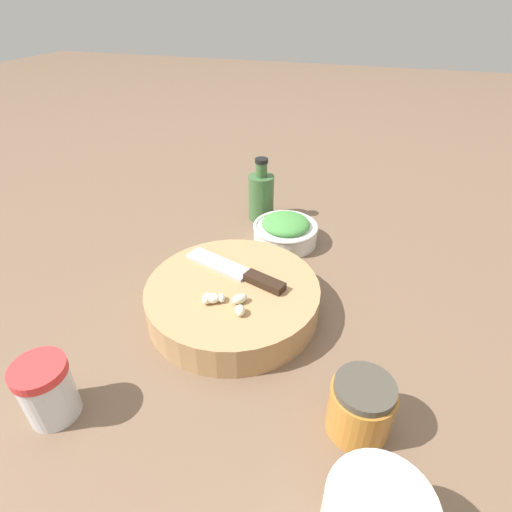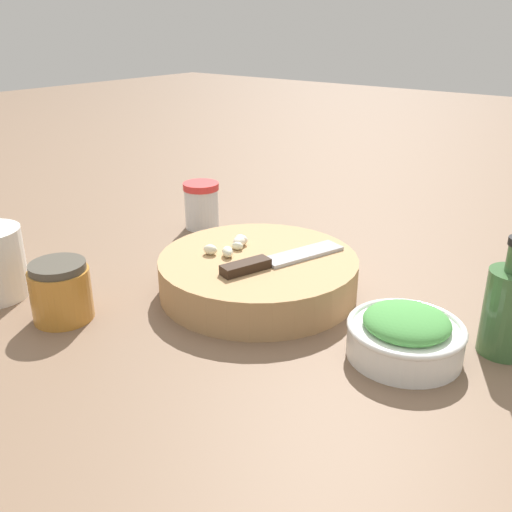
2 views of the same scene
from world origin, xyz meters
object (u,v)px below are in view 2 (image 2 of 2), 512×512
at_px(garlic_cloves, 231,245).
at_px(spice_jar, 202,205).
at_px(honey_jar, 61,291).
at_px(cutting_board, 258,274).
at_px(oil_bottle, 509,308).
at_px(chef_knife, 276,260).
at_px(herb_bowl, 405,335).

distance_m(garlic_cloves, spice_jar, 0.25).
bearing_deg(honey_jar, garlic_cloves, -116.17).
distance_m(garlic_cloves, honey_jar, 0.24).
distance_m(cutting_board, honey_jar, 0.26).
bearing_deg(oil_bottle, chef_knife, 10.23).
relative_size(chef_knife, oil_bottle, 1.34).
relative_size(herb_bowl, oil_bottle, 0.94).
xyz_separation_m(cutting_board, spice_jar, (0.25, -0.15, 0.02)).
bearing_deg(cutting_board, garlic_cloves, 4.37).
bearing_deg(spice_jar, honey_jar, 104.71).
bearing_deg(spice_jar, herb_bowl, 159.91).
xyz_separation_m(garlic_cloves, honey_jar, (0.10, 0.21, -0.02)).
xyz_separation_m(cutting_board, garlic_cloves, (0.05, 0.00, 0.03)).
xyz_separation_m(chef_knife, honey_jar, (0.18, 0.21, -0.02)).
bearing_deg(herb_bowl, oil_bottle, -137.52).
height_order(garlic_cloves, spice_jar, spice_jar).
bearing_deg(herb_bowl, honey_jar, 26.05).
relative_size(honey_jar, oil_bottle, 0.55).
relative_size(chef_knife, herb_bowl, 1.42).
bearing_deg(herb_bowl, spice_jar, -20.09).
bearing_deg(cutting_board, oil_bottle, -171.01).
xyz_separation_m(cutting_board, oil_bottle, (-0.32, -0.05, 0.03)).
bearing_deg(chef_knife, herb_bowl, 10.37).
bearing_deg(oil_bottle, honey_jar, 29.56).
xyz_separation_m(spice_jar, honey_jar, (-0.10, 0.36, -0.00)).
distance_m(cutting_board, garlic_cloves, 0.06).
distance_m(honey_jar, oil_bottle, 0.54).
xyz_separation_m(cutting_board, chef_knife, (-0.03, 0.00, 0.03)).
bearing_deg(garlic_cloves, cutting_board, -175.63).
distance_m(herb_bowl, oil_bottle, 0.12).
bearing_deg(garlic_cloves, spice_jar, -36.98).
bearing_deg(spice_jar, oil_bottle, 170.34).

